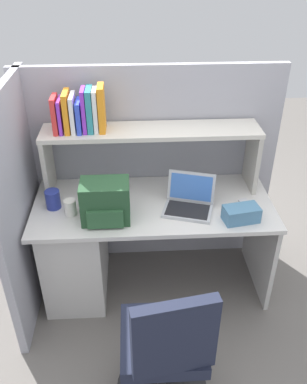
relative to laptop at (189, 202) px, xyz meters
The scene contains 13 objects.
ground_plane 0.82m from the laptop, 162.65° to the left, with size 8.00×8.00×0.00m, color slate.
desk 0.73m from the laptop, behind, with size 1.60×0.70×0.73m.
cubicle_partition_rear 0.51m from the laptop, 117.01° to the left, with size 1.84×0.05×1.55m, color #9E9EA8.
cubicle_partition_left 1.08m from the laptop, behind, with size 0.05×1.06×1.55m, color #9E9EA8.
overhead_hutch 0.47m from the laptop, 130.27° to the left, with size 1.44×0.28×0.45m.
reference_books_on_shelf 0.90m from the laptop, 157.94° to the left, with size 0.33×0.18×0.29m.
laptop is the anchor object (origin of this frame).
backpack 0.55m from the laptop, behind, with size 0.30×0.23×0.26m.
computer_mouse 0.38m from the laptop, ahead, with size 0.06×0.10×0.03m, color silver.
paper_cup 0.76m from the laptop, behind, with size 0.08×0.08×0.11m, color white.
tissue_box 0.34m from the laptop, 26.61° to the right, with size 0.22×0.12×0.10m, color teal.
snack_canister 0.89m from the laptop, behind, with size 0.10×0.10×0.13m, color navy.
office_chair 0.96m from the laptop, 104.30° to the right, with size 0.52×0.52×0.93m.
Camera 1 is at (-0.13, -2.26, 2.26)m, focal length 38.12 mm.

